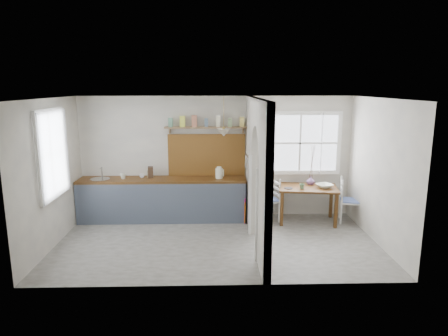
{
  "coord_description": "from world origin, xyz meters",
  "views": [
    {
      "loc": [
        -0.07,
        -6.86,
        2.81
      ],
      "look_at": [
        0.14,
        0.58,
        1.27
      ],
      "focal_mm": 32.0,
      "sensor_mm": 36.0,
      "label": 1
    }
  ],
  "objects_px": {
    "chair_right": "(351,200)",
    "vase": "(311,181)",
    "dining_table": "(307,204)",
    "kettle": "(219,172)",
    "chair_left": "(267,199)"
  },
  "relations": [
    {
      "from": "vase",
      "to": "dining_table",
      "type": "bearing_deg",
      "value": -117.1
    },
    {
      "from": "chair_left",
      "to": "kettle",
      "type": "bearing_deg",
      "value": -111.07
    },
    {
      "from": "dining_table",
      "to": "chair_right",
      "type": "distance_m",
      "value": 0.9
    },
    {
      "from": "dining_table",
      "to": "chair_left",
      "type": "height_order",
      "value": "chair_left"
    },
    {
      "from": "dining_table",
      "to": "chair_left",
      "type": "distance_m",
      "value": 0.83
    },
    {
      "from": "chair_left",
      "to": "vase",
      "type": "bearing_deg",
      "value": 82.38
    },
    {
      "from": "chair_right",
      "to": "kettle",
      "type": "bearing_deg",
      "value": 98.57
    },
    {
      "from": "chair_right",
      "to": "vase",
      "type": "xyz_separation_m",
      "value": [
        -0.8,
        0.25,
        0.37
      ]
    },
    {
      "from": "chair_right",
      "to": "chair_left",
      "type": "bearing_deg",
      "value": 99.32
    },
    {
      "from": "kettle",
      "to": "vase",
      "type": "xyz_separation_m",
      "value": [
        1.94,
        -0.01,
        -0.19
      ]
    },
    {
      "from": "chair_right",
      "to": "vase",
      "type": "height_order",
      "value": "chair_right"
    },
    {
      "from": "dining_table",
      "to": "vase",
      "type": "distance_m",
      "value": 0.51
    },
    {
      "from": "kettle",
      "to": "vase",
      "type": "distance_m",
      "value": 1.95
    },
    {
      "from": "chair_left",
      "to": "vase",
      "type": "relative_size",
      "value": 5.25
    },
    {
      "from": "dining_table",
      "to": "kettle",
      "type": "relative_size",
      "value": 4.85
    }
  ]
}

